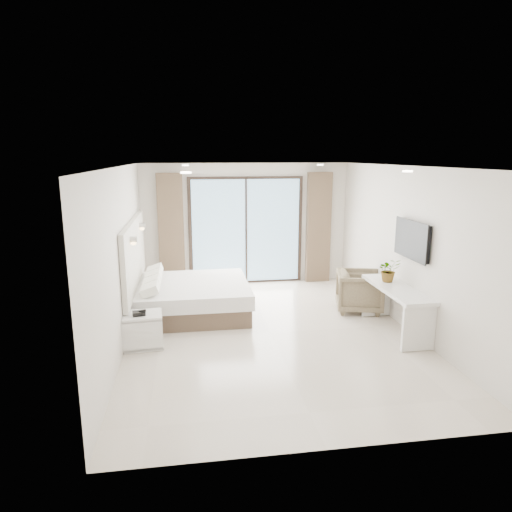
# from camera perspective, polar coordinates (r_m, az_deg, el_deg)

# --- Properties ---
(ground) EXTENTS (6.20, 6.20, 0.00)m
(ground) POSITION_cam_1_polar(r_m,az_deg,el_deg) (7.64, 1.83, -9.56)
(ground) COLOR beige
(ground) RESTS_ON ground
(room_shell) EXTENTS (4.62, 6.22, 2.72)m
(room_shell) POSITION_cam_1_polar(r_m,az_deg,el_deg) (8.00, -0.63, 3.26)
(room_shell) COLOR silver
(room_shell) RESTS_ON ground
(bed) EXTENTS (2.06, 1.96, 0.71)m
(bed) POSITION_cam_1_polar(r_m,az_deg,el_deg) (8.52, -8.14, -5.15)
(bed) COLOR brown
(bed) RESTS_ON ground
(nightstand) EXTENTS (0.61, 0.51, 0.52)m
(nightstand) POSITION_cam_1_polar(r_m,az_deg,el_deg) (7.22, -13.93, -9.01)
(nightstand) COLOR white
(nightstand) RESTS_ON ground
(phone) EXTENTS (0.21, 0.17, 0.06)m
(phone) POSITION_cam_1_polar(r_m,az_deg,el_deg) (7.07, -14.42, -6.96)
(phone) COLOR black
(phone) RESTS_ON nightstand
(console_desk) EXTENTS (0.53, 1.71, 0.77)m
(console_desk) POSITION_cam_1_polar(r_m,az_deg,el_deg) (7.83, 17.14, -5.14)
(console_desk) COLOR white
(console_desk) RESTS_ON ground
(plant) EXTENTS (0.39, 0.43, 0.31)m
(plant) POSITION_cam_1_polar(r_m,az_deg,el_deg) (8.03, 16.26, -1.99)
(plant) COLOR #33662D
(plant) RESTS_ON console_desk
(armchair) EXTENTS (0.94, 0.98, 0.83)m
(armchair) POSITION_cam_1_polar(r_m,az_deg,el_deg) (8.76, 12.85, -4.07)
(armchair) COLOR #7D7252
(armchair) RESTS_ON ground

